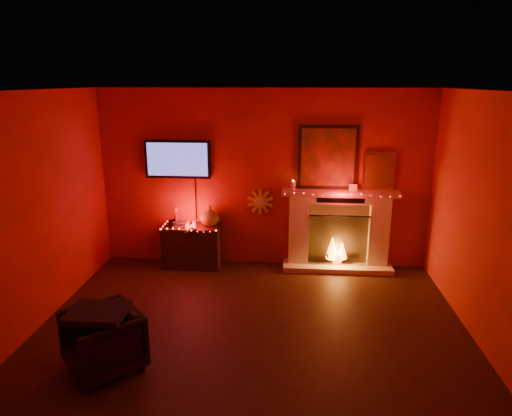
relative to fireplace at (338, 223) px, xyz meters
The scene contains 6 objects.
room 2.72m from the fireplace, 115.53° to the right, with size 5.00×5.00×5.00m.
fireplace is the anchor object (origin of this frame).
tv 2.61m from the fireplace, behind, with size 1.00×0.07×1.24m.
sunburst_clock 1.23m from the fireplace, behind, with size 0.40×0.03×0.40m.
console_table 2.24m from the fireplace, behind, with size 0.86×0.56×0.96m.
armchair 3.81m from the fireplace, 132.30° to the right, with size 0.66×0.68×0.62m, color black.
Camera 1 is at (0.42, -4.27, 2.80)m, focal length 32.00 mm.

